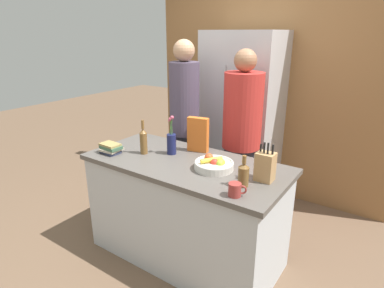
{
  "coord_description": "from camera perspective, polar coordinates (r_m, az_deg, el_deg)",
  "views": [
    {
      "loc": [
        1.4,
        -1.93,
        1.88
      ],
      "look_at": [
        0.0,
        0.1,
        1.01
      ],
      "focal_mm": 30.0,
      "sensor_mm": 36.0,
      "label": 1
    }
  ],
  "objects": [
    {
      "name": "ground_plane",
      "position": [
        3.03,
        -1.09,
        -18.9
      ],
      "size": [
        14.0,
        14.0,
        0.0
      ],
      "primitive_type": "plane",
      "color": "brown"
    },
    {
      "name": "kitchen_island",
      "position": [
        2.78,
        -1.15,
        -11.62
      ],
      "size": [
        1.65,
        0.77,
        0.89
      ],
      "color": "silver",
      "rests_on": "ground_plane"
    },
    {
      "name": "back_wall_wood",
      "position": [
        3.87,
        13.19,
        10.23
      ],
      "size": [
        2.85,
        0.12,
        2.6
      ],
      "color": "olive",
      "rests_on": "ground_plane"
    },
    {
      "name": "refrigerator",
      "position": [
        3.67,
        8.81,
        4.41
      ],
      "size": [
        0.8,
        0.63,
        1.9
      ],
      "color": "#B7B7BC",
      "rests_on": "ground_plane"
    },
    {
      "name": "fruit_bowl",
      "position": [
        2.43,
        3.98,
        -3.6
      ],
      "size": [
        0.3,
        0.3,
        0.1
      ],
      "color": "silver",
      "rests_on": "kitchen_island"
    },
    {
      "name": "knife_block",
      "position": [
        2.28,
        12.87,
        -3.89
      ],
      "size": [
        0.12,
        0.11,
        0.28
      ],
      "color": "tan",
      "rests_on": "kitchen_island"
    },
    {
      "name": "flower_vase",
      "position": [
        2.71,
        -3.67,
        0.31
      ],
      "size": [
        0.08,
        0.08,
        0.34
      ],
      "color": "#191E4C",
      "rests_on": "kitchen_island"
    },
    {
      "name": "cereal_box",
      "position": [
        2.75,
        1.07,
        1.68
      ],
      "size": [
        0.19,
        0.09,
        0.3
      ],
      "color": "orange",
      "rests_on": "kitchen_island"
    },
    {
      "name": "coffee_mug",
      "position": [
        2.06,
        7.7,
        -8.05
      ],
      "size": [
        0.11,
        0.08,
        0.09
      ],
      "color": "#99332D",
      "rests_on": "kitchen_island"
    },
    {
      "name": "book_stack",
      "position": [
        2.83,
        -14.24,
        -0.75
      ],
      "size": [
        0.19,
        0.16,
        0.09
      ],
      "color": "#2D334C",
      "rests_on": "kitchen_island"
    },
    {
      "name": "bottle_oil",
      "position": [
        2.17,
        9.13,
        -5.32
      ],
      "size": [
        0.07,
        0.07,
        0.22
      ],
      "color": "brown",
      "rests_on": "kitchen_island"
    },
    {
      "name": "bottle_vinegar",
      "position": [
        2.74,
        -8.62,
        0.6
      ],
      "size": [
        0.06,
        0.06,
        0.29
      ],
      "color": "brown",
      "rests_on": "kitchen_island"
    },
    {
      "name": "person_at_sink",
      "position": [
        3.31,
        -1.35,
        4.64
      ],
      "size": [
        0.3,
        0.3,
        1.81
      ],
      "rotation": [
        0.0,
        0.0,
        0.49
      ],
      "color": "#383842",
      "rests_on": "ground_plane"
    },
    {
      "name": "person_in_blue",
      "position": [
        3.06,
        8.82,
        1.98
      ],
      "size": [
        0.36,
        0.36,
        1.74
      ],
      "rotation": [
        0.0,
        0.0,
        0.27
      ],
      "color": "#383842",
      "rests_on": "ground_plane"
    }
  ]
}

